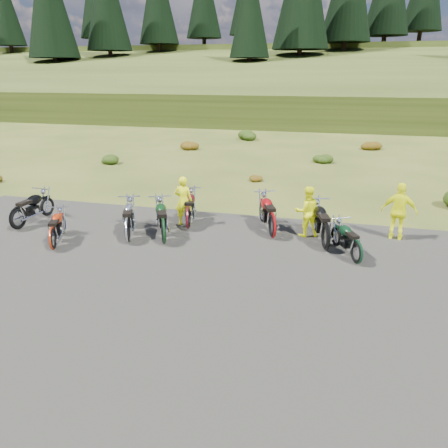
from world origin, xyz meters
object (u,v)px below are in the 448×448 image
(motorcycle_0, at_px, (20,230))
(person_middle, at_px, (184,202))
(motorcycle_3, at_px, (128,243))
(motorcycle_7, at_px, (355,264))

(motorcycle_0, relative_size, person_middle, 1.28)
(motorcycle_3, relative_size, motorcycle_7, 1.17)
(motorcycle_3, bearing_deg, motorcycle_0, 66.44)
(motorcycle_0, relative_size, motorcycle_3, 0.97)
(motorcycle_3, bearing_deg, person_middle, -50.94)
(motorcycle_0, bearing_deg, motorcycle_3, -88.89)
(motorcycle_3, relative_size, person_middle, 1.31)
(motorcycle_3, xyz_separation_m, person_middle, (1.11, 1.94, 0.83))
(motorcycle_7, distance_m, person_middle, 5.87)
(motorcycle_7, bearing_deg, motorcycle_3, 65.25)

